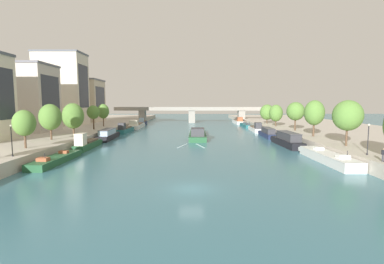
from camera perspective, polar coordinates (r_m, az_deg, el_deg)
ground_plane at (r=29.12m, az=-0.08°, el=-11.49°), size 400.00×400.00×0.00m
quay_left at (r=92.23m, az=-25.57°, el=0.47°), size 36.00×170.00×1.79m
quay_right at (r=92.17m, az=25.62°, el=0.46°), size 36.00×170.00×1.79m
barge_midriver at (r=72.17m, az=1.22°, el=-0.31°), size 4.56×24.29×2.90m
wake_behind_barge at (r=57.35m, az=-0.08°, el=-2.81°), size 5.60×5.94×0.03m
moored_boat_left_near at (r=45.89m, az=-25.78°, el=-4.98°), size 2.80×12.81×2.06m
moored_boat_left_second at (r=57.48m, az=-20.48°, el=-2.22°), size 2.35×11.76×3.28m
moored_boat_left_upstream at (r=70.62m, az=-16.63°, el=-0.57°), size 3.17×13.86×2.51m
moored_boat_left_end at (r=84.92m, az=-13.35°, el=0.50°), size 2.53×12.50×3.12m
moored_boat_left_far at (r=99.85m, az=-11.14°, el=1.34°), size 3.67×16.76×3.04m
moored_boat_left_lone at (r=114.22m, az=-9.92°, el=1.91°), size 2.19×10.78×2.97m
moored_boat_right_downstream at (r=46.48m, az=25.83°, el=-4.62°), size 2.97×15.18×2.44m
moored_boat_right_midway at (r=60.29m, az=18.84°, el=-1.56°), size 2.95×13.75×2.88m
moored_boat_right_upstream at (r=74.68m, az=15.16°, el=-0.21°), size 2.74×12.90×2.44m
moored_boat_right_end at (r=88.58m, az=12.87°, el=0.71°), size 2.94×12.84×3.01m
moored_boat_right_far at (r=105.79m, az=10.99°, el=1.36°), size 2.91×15.23×2.11m
moored_boat_right_second at (r=120.30m, az=9.40°, el=2.12°), size 2.98×14.17×2.98m
tree_left_midway at (r=49.85m, az=-30.88°, el=1.57°), size 3.29×3.29×5.88m
tree_left_nearest at (r=59.27m, az=-26.78°, el=2.72°), size 4.05×4.05×6.75m
tree_left_end_of_row at (r=67.14m, az=-22.96°, el=3.03°), size 4.62×4.62×6.90m
tree_left_by_lamp at (r=78.35m, az=-19.36°, el=3.79°), size 3.28×3.28×6.30m
tree_left_third at (r=87.03m, az=-17.54°, el=4.03°), size 3.41×3.41×6.65m
tree_right_past_mid at (r=51.61m, az=29.13°, el=2.94°), size 4.61×4.61×7.39m
tree_right_midway at (r=63.30m, az=23.66°, el=3.59°), size 4.06×4.06×7.50m
tree_right_nearest at (r=75.27m, az=20.35°, el=3.96°), size 4.39×4.39×7.16m
tree_right_far at (r=87.21m, az=16.74°, el=3.70°), size 3.99×3.99×6.44m
tree_right_by_lamp at (r=98.68m, az=15.07°, el=3.91°), size 4.73×4.73×6.44m
lamppost_left_bank at (r=43.17m, az=-32.73°, el=-1.20°), size 0.28×0.28×4.14m
lamppost_right_bank at (r=44.10m, az=32.23°, el=-1.01°), size 0.28×0.28×4.18m
building_left_far_end at (r=79.90m, az=-30.83°, el=5.99°), size 13.38×11.03×16.36m
building_left_middle at (r=97.79m, az=-24.85°, el=7.91°), size 14.20×9.77×22.49m
building_left_tall at (r=113.09m, az=-21.21°, el=5.98°), size 13.48×12.77×15.68m
bridge_far at (r=123.88m, az=0.03°, el=3.96°), size 67.65×4.40×6.95m
person_on_quay at (r=40.09m, az=34.46°, el=-3.73°), size 0.36×0.45×1.62m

